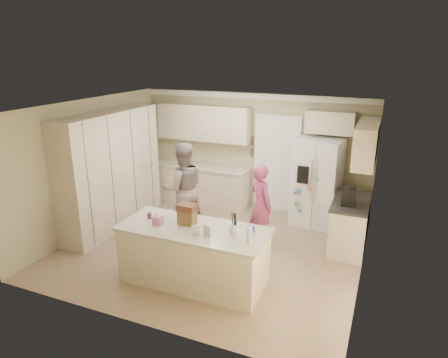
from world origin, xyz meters
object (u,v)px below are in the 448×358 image
at_px(utensil_crock, 234,229).
at_px(dollhouse_body, 187,217).
at_px(coffee_maker, 349,196).
at_px(teen_girl, 261,205).
at_px(tissue_box, 158,220).
at_px(island_base, 194,256).
at_px(refrigerator, 317,183).
at_px(teen_boy, 183,189).

distance_m(utensil_crock, dollhouse_body, 0.80).
distance_m(coffee_maker, teen_girl, 1.56).
distance_m(utensil_crock, tissue_box, 1.21).
height_order(utensil_crock, teen_girl, teen_girl).
relative_size(island_base, tissue_box, 15.71).
bearing_deg(teen_girl, island_base, 111.29).
height_order(refrigerator, island_base, refrigerator).
height_order(utensil_crock, teen_boy, teen_boy).
xyz_separation_m(island_base, teen_girl, (0.54, 1.66, 0.33)).
xyz_separation_m(dollhouse_body, teen_girl, (0.69, 1.56, -0.27)).
distance_m(tissue_box, teen_girl, 2.08).
relative_size(island_base, teen_boy, 1.21).
xyz_separation_m(tissue_box, teen_girl, (1.09, 1.76, -0.23)).
height_order(teen_boy, teen_girl, teen_boy).
bearing_deg(dollhouse_body, teen_girl, 66.01).
distance_m(refrigerator, utensil_crock, 2.97).
relative_size(utensil_crock, teen_boy, 0.08).
relative_size(utensil_crock, dollhouse_body, 0.58).
height_order(dollhouse_body, teen_boy, teen_boy).
height_order(coffee_maker, island_base, coffee_maker).
bearing_deg(coffee_maker, tissue_box, -142.43).
height_order(coffee_maker, utensil_crock, coffee_maker).
bearing_deg(tissue_box, dollhouse_body, 26.57).
relative_size(island_base, dollhouse_body, 8.46).
bearing_deg(utensil_crock, teen_boy, 137.90).
bearing_deg(refrigerator, island_base, -106.76).
xyz_separation_m(utensil_crock, teen_girl, (-0.11, 1.61, -0.23)).
bearing_deg(coffee_maker, refrigerator, 125.04).
bearing_deg(teen_boy, utensil_crock, 99.30).
bearing_deg(refrigerator, teen_girl, -113.84).
bearing_deg(coffee_maker, island_base, -137.17).
height_order(island_base, dollhouse_body, dollhouse_body).
distance_m(coffee_maker, dollhouse_body, 2.84).
height_order(refrigerator, coffee_maker, refrigerator).
distance_m(utensil_crock, teen_girl, 1.63).
height_order(utensil_crock, tissue_box, utensil_crock).
xyz_separation_m(coffee_maker, dollhouse_body, (-2.20, -1.80, -0.03)).
xyz_separation_m(refrigerator, island_base, (-1.32, -2.94, -0.46)).
xyz_separation_m(coffee_maker, island_base, (-2.05, -1.90, -0.63)).
distance_m(island_base, dollhouse_body, 0.62).
distance_m(tissue_box, teen_boy, 1.71).
relative_size(dollhouse_body, teen_girl, 0.17).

